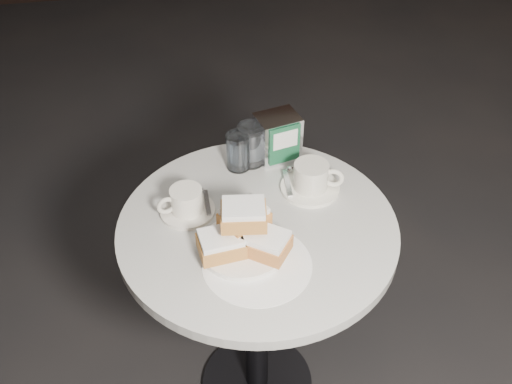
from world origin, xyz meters
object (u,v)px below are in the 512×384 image
object	(u,v)px
cafe_table	(257,276)
beignet_plate	(244,235)
water_glass_left	(238,152)
coffee_cup_left	(186,203)
coffee_cup_right	(311,179)
water_glass_right	(251,145)
napkin_dispenser	(277,137)

from	to	relation	value
cafe_table	beignet_plate	size ratio (longest dim) A/B	3.05
water_glass_left	coffee_cup_left	bearing A→B (deg)	-134.87
coffee_cup_right	beignet_plate	bearing A→B (deg)	-118.86
coffee_cup_left	water_glass_right	size ratio (longest dim) A/B	1.41
napkin_dispenser	beignet_plate	bearing A→B (deg)	-127.28
coffee_cup_left	napkin_dispenser	distance (m)	0.33
coffee_cup_right	cafe_table	bearing A→B (deg)	-127.92
water_glass_right	cafe_table	bearing A→B (deg)	-96.84
beignet_plate	coffee_cup_right	world-z (taller)	beignet_plate
beignet_plate	water_glass_left	xyz separation A→B (m)	(0.04, 0.32, 0.00)
coffee_cup_right	water_glass_left	bearing A→B (deg)	162.67
cafe_table	coffee_cup_right	distance (m)	0.30
coffee_cup_right	water_glass_left	xyz separation A→B (m)	(-0.17, 0.13, 0.02)
water_glass_right	napkin_dispenser	bearing A→B (deg)	8.20
beignet_plate	water_glass_left	distance (m)	0.32
beignet_plate	water_glass_left	size ratio (longest dim) A/B	2.29
water_glass_left	water_glass_right	world-z (taller)	water_glass_right
cafe_table	beignet_plate	bearing A→B (deg)	-120.74
water_glass_left	napkin_dispenser	size ratio (longest dim) A/B	0.80
beignet_plate	water_glass_right	distance (m)	0.34
coffee_cup_left	napkin_dispenser	bearing A→B (deg)	20.28
beignet_plate	coffee_cup_left	xyz separation A→B (m)	(-0.12, 0.16, -0.02)
coffee_cup_left	coffee_cup_right	bearing A→B (deg)	-9.11
coffee_cup_left	water_glass_left	world-z (taller)	water_glass_left
coffee_cup_left	water_glass_left	xyz separation A→B (m)	(0.16, 0.16, 0.02)
coffee_cup_left	coffee_cup_right	distance (m)	0.33
beignet_plate	coffee_cup_right	xyz separation A→B (m)	(0.21, 0.18, -0.01)
water_glass_left	napkin_dispenser	distance (m)	0.12
coffee_cup_left	water_glass_left	bearing A→B (deg)	31.23
coffee_cup_right	water_glass_left	distance (m)	0.22
beignet_plate	water_glass_right	xyz separation A→B (m)	(0.08, 0.33, 0.01)
napkin_dispenser	cafe_table	bearing A→B (deg)	-125.13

